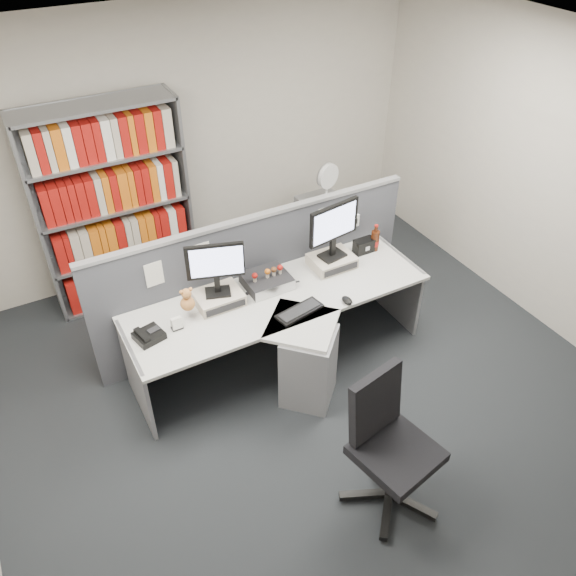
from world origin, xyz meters
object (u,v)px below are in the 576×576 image
desktop_pc (267,281)px  filing_cabinet (325,231)px  desk (291,335)px  desk_phone (148,335)px  keyboard (300,311)px  office_chair (388,441)px  monitor_right (334,227)px  desk_fan (327,179)px  desk_calendar (177,324)px  cola_bottle (375,241)px  speaker (364,246)px  monitor_left (215,265)px  mouse (347,300)px  shelving_unit (114,210)px

desktop_pc → filing_cabinet: size_ratio=0.54×
desk → desktop_pc: 0.51m
desk → desk_phone: size_ratio=10.69×
keyboard → office_chair: size_ratio=0.40×
filing_cabinet → office_chair: (-1.20, -2.73, 0.21)m
monitor_right → desktop_pc: bearing=178.7°
desk_fan → filing_cabinet: bearing=90.0°
desktop_pc → desk_calendar: size_ratio=3.53×
cola_bottle → desktop_pc: bearing=-179.3°
desk_calendar → office_chair: office_chair is taller
speaker → office_chair: (-1.00, -1.76, -0.22)m
desktop_pc → filing_cabinet: bearing=39.4°
speaker → office_chair: size_ratio=0.18×
speaker → monitor_left: bearing=-178.2°
mouse → desk_fan: size_ratio=0.26×
speaker → filing_cabinet: speaker is taller
desk_calendar → desk_fan: 2.39m
desk → monitor_right: (0.63, 0.38, 0.67)m
monitor_right → speaker: 0.52m
keyboard → filing_cabinet: size_ratio=0.61×
speaker → office_chair: bearing=-119.7°
keyboard → filing_cabinet: keyboard is taller
desktop_pc → desk_phone: desktop_pc is taller
desk_fan → shelving_unit: bearing=167.9°
monitor_left → mouse: size_ratio=4.06×
desk → mouse: (0.46, -0.12, 0.29)m
monitor_left → desktop_pc: size_ratio=1.25×
speaker → shelving_unit: (-1.91, 1.42, 0.19)m
desk_fan → office_chair: desk_fan is taller
shelving_unit → filing_cabinet: size_ratio=2.86×
desktop_pc → cola_bottle: (1.13, 0.01, 0.05)m
desk_calendar → filing_cabinet: desk_calendar is taller
mouse → desk_phone: size_ratio=0.48×
monitor_left → monitor_right: monitor_right is taller
cola_bottle → filing_cabinet: cola_bottle is taller
speaker → mouse: bearing=-134.8°
shelving_unit → office_chair: 3.33m
desk → shelving_unit: (-0.90, 1.85, 0.52)m
desk_phone → desktop_pc: bearing=8.3°
monitor_left → keyboard: bearing=-39.6°
desk_calendar → shelving_unit: bearing=90.5°
monitor_right → desktop_pc: size_ratio=1.38×
monitor_right → desk_calendar: monitor_right is taller
shelving_unit → office_chair: bearing=-74.1°
desk_calendar → office_chair: bearing=-60.5°
desktop_pc → desk_calendar: desk_calendar is taller
monitor_right → desk_phone: bearing=-175.2°
desktop_pc → cola_bottle: cola_bottle is taller
mouse → shelving_unit: shelving_unit is taller
cola_bottle → filing_cabinet: 1.10m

